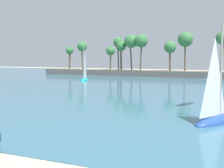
{
  "coord_description": "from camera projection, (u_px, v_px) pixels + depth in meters",
  "views": [
    {
      "loc": [
        9.72,
        -4.59,
        6.03
      ],
      "look_at": [
        2.67,
        11.87,
        4.36
      ],
      "focal_mm": 47.5,
      "sensor_mm": 36.0,
      "label": 1
    }
  ],
  "objects": [
    {
      "name": "sailboat_near_shore",
      "position": [
        217.0,
        113.0,
        26.92
      ],
      "size": [
        4.75,
        6.75,
        9.53
      ],
      "color": "#234793",
      "rests_on": "sea"
    },
    {
      "name": "sea",
      "position": [
        193.0,
        82.0,
        68.51
      ],
      "size": [
        220.0,
        112.54,
        0.06
      ],
      "primitive_type": "cube",
      "color": "#386B84",
      "rests_on": "ground"
    },
    {
      "name": "sailboat_toward_headland",
      "position": [
        85.0,
        77.0,
        73.76
      ],
      "size": [
        3.48,
        6.39,
        8.88
      ],
      "color": "teal",
      "rests_on": "sea"
    },
    {
      "name": "palm_headland",
      "position": [
        198.0,
        62.0,
        83.29
      ],
      "size": [
        101.09,
        6.54,
        13.63
      ],
      "color": "#605B54",
      "rests_on": "ground"
    }
  ]
}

